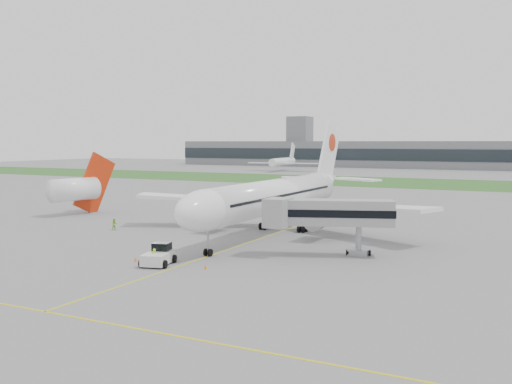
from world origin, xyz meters
The scene contains 14 objects.
ground centered at (0.00, 0.00, 0.00)m, with size 600.00×600.00×0.00m, color slate.
apron_markings centered at (0.00, -5.00, 0.00)m, with size 70.00×70.00×0.04m, color yellow, non-canonical shape.
grass_strip centered at (0.00, 120.00, 0.01)m, with size 600.00×50.00×0.02m, color #2C5B22.
terminal_building centered at (0.00, 229.87, 7.00)m, with size 320.00×22.30×14.00m.
control_tower centered at (-90.00, 232.00, 0.00)m, with size 12.00×12.00×56.00m, color gray, non-canonical shape.
airliner centered at (0.00, 4.87, 5.66)m, with size 48.13×53.95×17.88m.
pushback_tug centered at (-2.50, -21.32, 1.06)m, with size 4.00×5.03×2.31m.
jet_bridge centered at (12.43, -8.52, 5.14)m, with size 14.51×8.82×6.95m.
safety_cone_left centered at (-5.90, -21.21, 0.25)m, with size 0.36×0.36×0.49m, color orange.
safety_cone_right centered at (3.37, -21.00, 0.25)m, with size 0.36×0.36×0.49m, color orange.
ground_crew_near centered at (-2.49, -22.20, 0.97)m, with size 0.71×0.47×1.95m, color #B8DC24.
ground_crew_far centered at (-23.51, -4.28, 0.90)m, with size 0.87×0.68×1.80m, color #80C921.
neighbor_aircraft centered at (-42.45, 7.43, 4.89)m, with size 6.00×15.28×12.33m.
distant_aircraft_left centered at (-73.35, 170.57, 0.00)m, with size 33.38×29.45×12.76m, color white, non-canonical shape.
Camera 1 is at (35.29, -72.27, 13.60)m, focal length 40.00 mm.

